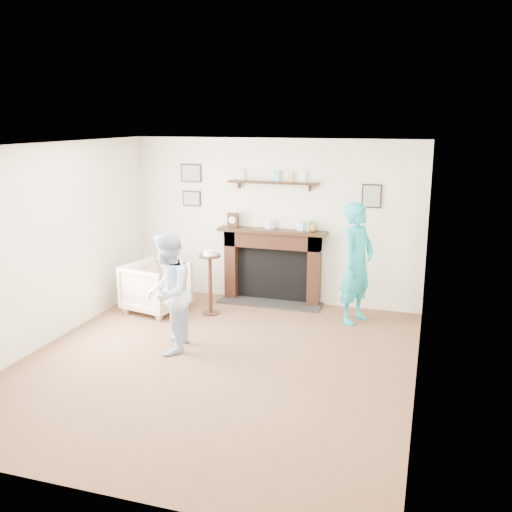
# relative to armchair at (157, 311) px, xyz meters

# --- Properties ---
(ground) EXTENTS (5.00, 5.00, 0.00)m
(ground) POSITION_rel_armchair_xyz_m (1.50, -1.46, 0.00)
(ground) COLOR brown
(ground) RESTS_ON ground
(room_shell) EXTENTS (4.54, 5.02, 2.52)m
(room_shell) POSITION_rel_armchair_xyz_m (1.50, -0.77, 1.62)
(room_shell) COLOR #F0E8CC
(room_shell) RESTS_ON ground
(armchair) EXTENTS (0.96, 0.94, 0.73)m
(armchair) POSITION_rel_armchair_xyz_m (0.00, 0.00, 0.00)
(armchair) COLOR tan
(armchair) RESTS_ON ground
(man) EXTENTS (0.72, 0.84, 1.49)m
(man) POSITION_rel_armchair_xyz_m (0.83, -1.29, 0.00)
(man) COLOR silver
(man) RESTS_ON ground
(woman) EXTENTS (0.61, 0.72, 1.69)m
(woman) POSITION_rel_armchair_xyz_m (2.86, 0.44, 0.00)
(woman) COLOR #20B1B7
(woman) RESTS_ON ground
(pedestal_table) EXTENTS (0.32, 0.32, 1.01)m
(pedestal_table) POSITION_rel_armchair_xyz_m (0.80, 0.14, 0.62)
(pedestal_table) COLOR black
(pedestal_table) RESTS_ON ground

